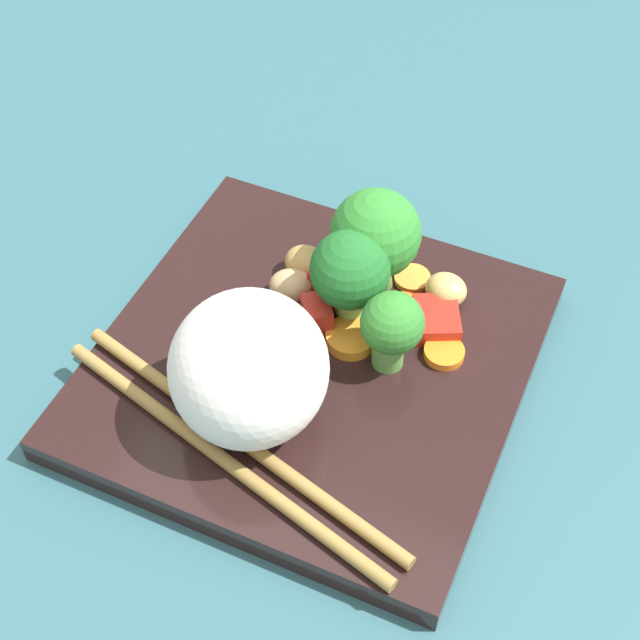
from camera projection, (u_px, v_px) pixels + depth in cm
name	position (u px, v px, depth cm)	size (l,w,h in cm)	color
ground_plane	(313.00, 383.00, 57.30)	(110.00, 110.00, 2.00)	#2E5962
square_plate	(313.00, 364.00, 55.88)	(24.10, 24.10, 1.75)	black
rice_mound	(249.00, 368.00, 49.51)	(8.53, 8.92, 8.04)	white
broccoli_floret_0	(350.00, 272.00, 54.21)	(4.72, 4.72, 6.61)	#81B655
broccoli_floret_1	(392.00, 327.00, 52.66)	(3.65, 3.65, 5.18)	#5B9A45
broccoli_floret_2	(376.00, 235.00, 55.54)	(5.43, 5.43, 7.30)	#619242
carrot_slice_0	(412.00, 278.00, 58.96)	(2.27, 2.27, 0.40)	orange
carrot_slice_1	(351.00, 338.00, 55.58)	(3.00, 3.00, 0.76)	orange
carrot_slice_2	(444.00, 353.00, 54.98)	(2.38, 2.38, 0.55)	orange
carrot_slice_3	(403.00, 308.00, 57.31)	(2.38, 2.38, 0.44)	orange
pepper_chunk_0	(317.00, 316.00, 55.89)	(2.14, 1.61, 2.00)	red
pepper_chunk_1	(336.00, 279.00, 57.73)	(2.86, 2.38, 2.14)	red
pepper_chunk_2	(436.00, 320.00, 56.18)	(3.19, 2.66, 1.25)	red
chicken_piece_0	(365.00, 248.00, 59.24)	(3.79, 2.90, 2.51)	#BA8B48
chicken_piece_1	(292.00, 286.00, 57.51)	(2.75, 2.26, 1.94)	tan
chicken_piece_2	(446.00, 290.00, 57.33)	(2.59, 2.32, 1.88)	#DBAF63
chicken_piece_4	(306.00, 263.00, 58.68)	(2.81, 2.42, 2.04)	tan
chopstick_pair	(230.00, 448.00, 50.58)	(8.46, 22.77, 0.78)	olive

